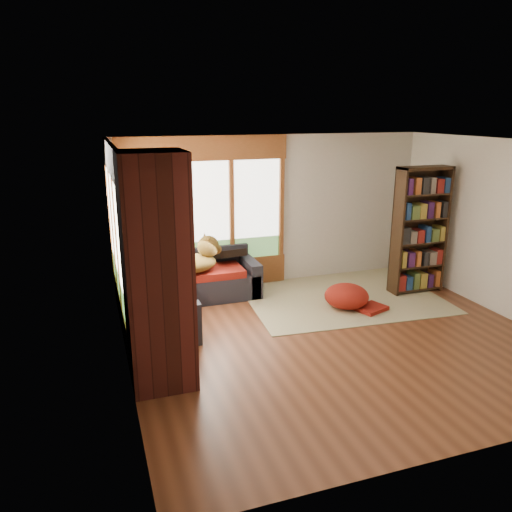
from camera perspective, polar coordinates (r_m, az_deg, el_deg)
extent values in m
plane|color=#552B17|center=(6.97, 9.17, -9.28)|extent=(5.50, 5.50, 0.00)
plane|color=white|center=(6.31, 10.26, 12.56)|extent=(5.50, 5.50, 0.00)
cube|color=silver|center=(8.74, 1.93, 5.18)|extent=(5.50, 0.04, 2.60)
cube|color=silver|center=(4.60, 24.59, -6.77)|extent=(5.50, 0.04, 2.60)
cube|color=silver|center=(5.78, -15.13, -1.24)|extent=(0.04, 5.00, 2.60)
cube|color=silver|center=(8.17, 26.97, 2.61)|extent=(0.04, 5.00, 2.60)
cube|color=brown|center=(8.36, -5.75, 4.95)|extent=(2.82, 0.10, 1.90)
cube|color=white|center=(8.36, -5.75, 4.95)|extent=(2.54, 0.09, 1.62)
cube|color=brown|center=(6.92, -15.64, 2.03)|extent=(0.10, 2.62, 1.90)
cube|color=white|center=(6.92, -15.64, 2.03)|extent=(0.09, 2.36, 1.62)
cube|color=#869960|center=(7.66, -16.05, 6.40)|extent=(0.03, 0.72, 0.90)
cube|color=#471914|center=(5.47, -11.22, -1.95)|extent=(0.70, 0.70, 2.60)
cube|color=black|center=(8.18, -7.92, -3.69)|extent=(2.20, 0.90, 0.42)
cube|color=black|center=(8.38, -8.49, -0.33)|extent=(2.20, 0.20, 0.38)
cube|color=black|center=(8.38, -1.22, -2.39)|extent=(0.20, 0.90, 0.60)
cube|color=maroon|center=(7.96, -8.54, -2.21)|extent=(1.90, 0.66, 0.12)
cube|color=black|center=(7.49, -11.86, -5.80)|extent=(0.90, 2.20, 0.42)
cube|color=black|center=(7.32, -14.76, -3.17)|extent=(0.20, 2.20, 0.38)
cube|color=black|center=(6.54, -10.78, -8.24)|extent=(0.90, 0.20, 0.60)
cube|color=maroon|center=(7.08, -10.66, -4.70)|extent=(0.66, 1.20, 0.12)
cube|color=maroon|center=(7.97, -11.67, -2.36)|extent=(0.66, 0.66, 0.12)
cube|color=beige|center=(8.46, 9.73, -4.55)|extent=(3.28, 2.60, 0.01)
cube|color=#331F11|center=(8.99, 20.43, 2.92)|extent=(0.04, 0.30, 2.12)
cube|color=#331F11|center=(8.48, 15.84, 2.57)|extent=(0.04, 0.30, 2.12)
cube|color=#331F11|center=(8.84, 17.66, 2.96)|extent=(0.91, 0.02, 2.12)
cube|color=#331F11|center=(9.00, 17.64, -3.45)|extent=(0.83, 0.28, 0.03)
cube|color=#331F11|center=(8.88, 17.87, -0.99)|extent=(0.83, 0.28, 0.03)
cube|color=#331F11|center=(8.77, 18.09, 1.53)|extent=(0.83, 0.28, 0.03)
cube|color=#331F11|center=(8.68, 18.33, 4.11)|extent=(0.83, 0.28, 0.03)
cube|color=#331F11|center=(8.61, 18.57, 6.74)|extent=(0.83, 0.28, 0.03)
cube|color=#331F11|center=(8.56, 18.81, 9.41)|extent=(0.83, 0.28, 0.03)
cube|color=#726659|center=(8.71, 18.28, 2.72)|extent=(0.79, 0.22, 1.96)
ellipsoid|color=maroon|center=(7.96, 10.31, -4.46)|extent=(0.91, 0.91, 0.37)
ellipsoid|color=brown|center=(7.88, -7.59, -0.29)|extent=(0.90, 0.63, 0.29)
sphere|color=brown|center=(7.94, -5.47, 0.93)|extent=(0.38, 0.38, 0.35)
cone|color=brown|center=(7.88, -5.89, 1.86)|extent=(0.14, 0.14, 0.15)
ellipsoid|color=black|center=(6.80, -11.24, -3.37)|extent=(0.87, 0.94, 0.27)
sphere|color=black|center=(6.97, -12.89, -1.88)|extent=(0.44, 0.44, 0.32)
cone|color=black|center=(6.89, -12.67, -0.95)|extent=(0.16, 0.16, 0.14)
cube|color=black|center=(8.35, -3.64, 0.98)|extent=(0.45, 0.12, 0.45)
cube|color=black|center=(8.22, -7.68, 0.62)|extent=(0.45, 0.12, 0.45)
cube|color=black|center=(7.66, -13.82, -0.88)|extent=(0.45, 0.12, 0.45)
cube|color=black|center=(6.62, -12.92, -3.56)|extent=(0.45, 0.12, 0.45)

